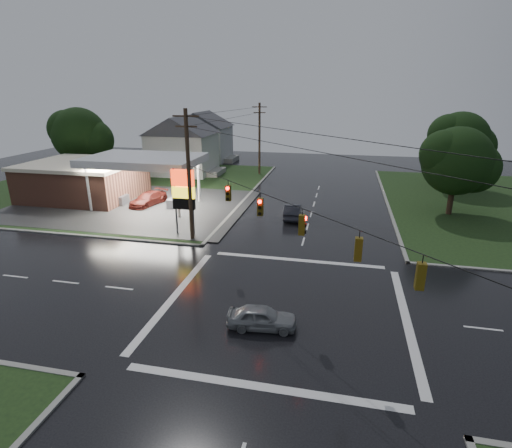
% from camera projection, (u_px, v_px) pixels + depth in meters
% --- Properties ---
extents(ground, '(120.00, 120.00, 0.00)m').
position_uv_depth(ground, '(284.00, 306.00, 24.06)').
color(ground, black).
rests_on(ground, ground).
extents(grass_nw, '(36.00, 36.00, 0.08)m').
position_uv_depth(grass_nw, '(120.00, 186.00, 53.33)').
color(grass_nw, black).
rests_on(grass_nw, ground).
extents(gas_station, '(26.20, 18.00, 5.60)m').
position_uv_depth(gas_station, '(92.00, 178.00, 46.63)').
color(gas_station, '#2D2D2D').
rests_on(gas_station, ground).
extents(pylon_sign, '(2.00, 0.35, 6.00)m').
position_uv_depth(pylon_sign, '(183.00, 191.00, 34.59)').
color(pylon_sign, '#59595E').
rests_on(pylon_sign, ground).
extents(utility_pole_nw, '(2.20, 0.32, 11.00)m').
position_uv_depth(utility_pole_nw, '(189.00, 175.00, 32.91)').
color(utility_pole_nw, '#382619').
rests_on(utility_pole_nw, ground).
extents(utility_pole_n, '(2.20, 0.32, 10.50)m').
position_uv_depth(utility_pole_n, '(259.00, 138.00, 59.35)').
color(utility_pole_n, '#382619').
rests_on(utility_pole_n, ground).
extents(traffic_signals, '(26.87, 26.87, 1.47)m').
position_uv_depth(traffic_signals, '(287.00, 203.00, 21.95)').
color(traffic_signals, black).
rests_on(traffic_signals, ground).
extents(house_near, '(11.05, 8.48, 8.60)m').
position_uv_depth(house_near, '(183.00, 145.00, 60.15)').
color(house_near, silver).
rests_on(house_near, ground).
extents(house_far, '(11.05, 8.48, 8.60)m').
position_uv_depth(house_far, '(203.00, 136.00, 71.45)').
color(house_far, silver).
rests_on(house_far, ground).
extents(tree_nw_behind, '(8.93, 7.60, 10.00)m').
position_uv_depth(tree_nw_behind, '(80.00, 135.00, 56.62)').
color(tree_nw_behind, black).
rests_on(tree_nw_behind, ground).
extents(tree_ne_near, '(7.99, 6.80, 8.98)m').
position_uv_depth(tree_ne_near, '(458.00, 161.00, 39.76)').
color(tree_ne_near, black).
rests_on(tree_ne_near, ground).
extents(tree_ne_far, '(8.46, 7.20, 9.80)m').
position_uv_depth(tree_ne_far, '(461.00, 141.00, 50.05)').
color(tree_ne_far, black).
rests_on(tree_ne_far, ground).
extents(car_north, '(1.78, 4.54, 1.47)m').
position_uv_depth(car_north, '(293.00, 211.00, 40.24)').
color(car_north, '#22232B').
rests_on(car_north, ground).
extents(car_crossing, '(3.93, 1.89, 1.29)m').
position_uv_depth(car_crossing, '(262.00, 317.00, 21.72)').
color(car_crossing, gray).
rests_on(car_crossing, ground).
extents(car_pump, '(3.20, 5.42, 1.47)m').
position_uv_depth(car_pump, '(148.00, 199.00, 44.63)').
color(car_pump, '#4C1611').
rests_on(car_pump, ground).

